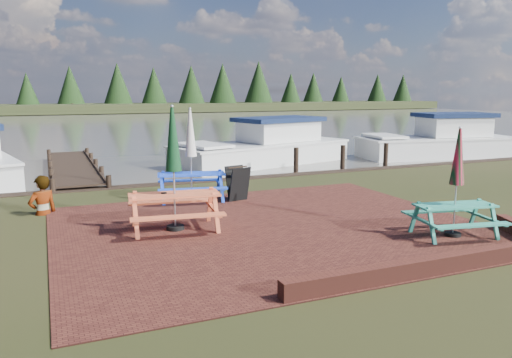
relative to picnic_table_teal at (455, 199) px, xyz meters
The scene contains 13 objects.
ground 3.41m from the picnic_table_teal, 161.00° to the left, with size 120.00×120.00×0.00m, color black.
paving 3.84m from the picnic_table_teal, 146.45° to the left, with size 9.00×7.50×0.02m, color #3A1712.
brick_wall 1.78m from the picnic_table_teal, 126.63° to the right, with size 6.21×1.79×0.30m.
water 38.22m from the picnic_table_teal, 94.71° to the left, with size 120.00×60.00×0.02m, color #45443B.
far_treeline 67.20m from the picnic_table_teal, 92.68° to the left, with size 120.00×10.00×8.10m.
picnic_table_teal is the anchor object (origin of this frame).
picnic_table_red 5.77m from the picnic_table_teal, 152.29° to the left, with size 2.10×1.92×2.63m.
picnic_table_blue 6.70m from the picnic_table_teal, 126.51° to the left, with size 2.08×1.93×2.48m.
chalkboard 5.64m from the picnic_table_teal, 120.31° to the left, with size 0.61×0.66×0.93m.
jetty 14.04m from the picnic_table_teal, 118.24° to the left, with size 1.76×9.08×1.00m.
boat_near 12.30m from the picnic_table_teal, 84.11° to the left, with size 8.50×4.85×2.18m.
boat_far 14.62m from the picnic_table_teal, 48.16° to the left, with size 7.70×3.78×2.30m.
person 9.35m from the picnic_table_teal, 145.52° to the left, with size 0.68×0.45×1.88m, color gray.
Camera 1 is at (-4.40, -8.56, 2.94)m, focal length 35.00 mm.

